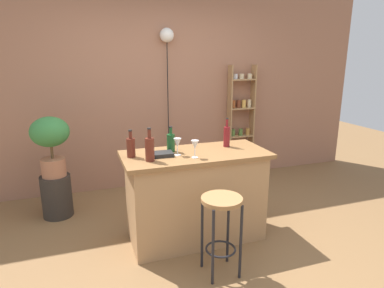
{
  "coord_description": "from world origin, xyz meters",
  "views": [
    {
      "loc": [
        -1.04,
        -2.62,
        1.81
      ],
      "look_at": [
        0.05,
        0.55,
        0.92
      ],
      "focal_mm": 31.31,
      "sensor_mm": 36.0,
      "label": 1
    }
  ],
  "objects_px": {
    "pendant_globe_light": "(167,39)",
    "plant_stool": "(57,196)",
    "wine_glass_center": "(195,145)",
    "bottle_soda_blue": "(227,136)",
    "cookbook": "(161,154)",
    "wine_glass_left": "(177,143)",
    "potted_plant": "(50,140)",
    "bottle_spirits_clear": "(150,149)",
    "bottle_wine_red": "(131,147)",
    "spice_shelf": "(241,121)",
    "bottle_sauce_amber": "(171,142)",
    "bar_stool": "(221,217)"
  },
  "relations": [
    {
      "from": "pendant_globe_light",
      "to": "wine_glass_left",
      "type": "bearing_deg",
      "value": -102.04
    },
    {
      "from": "wine_glass_left",
      "to": "pendant_globe_light",
      "type": "xyz_separation_m",
      "value": [
        0.33,
        1.57,
        1.0
      ]
    },
    {
      "from": "plant_stool",
      "to": "bottle_sauce_amber",
      "type": "distance_m",
      "value": 1.6
    },
    {
      "from": "wine_glass_center",
      "to": "bar_stool",
      "type": "bearing_deg",
      "value": -82.09
    },
    {
      "from": "spice_shelf",
      "to": "potted_plant",
      "type": "relative_size",
      "value": 2.47
    },
    {
      "from": "bar_stool",
      "to": "wine_glass_left",
      "type": "height_order",
      "value": "wine_glass_left"
    },
    {
      "from": "bottle_wine_red",
      "to": "wine_glass_center",
      "type": "relative_size",
      "value": 1.56
    },
    {
      "from": "plant_stool",
      "to": "pendant_globe_light",
      "type": "relative_size",
      "value": 0.23
    },
    {
      "from": "bar_stool",
      "to": "potted_plant",
      "type": "xyz_separation_m",
      "value": [
        -1.36,
        1.59,
        0.4
      ]
    },
    {
      "from": "wine_glass_center",
      "to": "cookbook",
      "type": "relative_size",
      "value": 0.78
    },
    {
      "from": "spice_shelf",
      "to": "wine_glass_center",
      "type": "xyz_separation_m",
      "value": [
        -1.32,
        -1.66,
        0.16
      ]
    },
    {
      "from": "spice_shelf",
      "to": "pendant_globe_light",
      "type": "xyz_separation_m",
      "value": [
        -1.11,
        0.03,
        1.16
      ]
    },
    {
      "from": "bottle_spirits_clear",
      "to": "cookbook",
      "type": "relative_size",
      "value": 1.43
    },
    {
      "from": "bottle_wine_red",
      "to": "pendant_globe_light",
      "type": "xyz_separation_m",
      "value": [
        0.75,
        1.48,
        1.02
      ]
    },
    {
      "from": "bottle_soda_blue",
      "to": "bottle_spirits_clear",
      "type": "relative_size",
      "value": 0.99
    },
    {
      "from": "bottle_soda_blue",
      "to": "plant_stool",
      "type": "bearing_deg",
      "value": 153.74
    },
    {
      "from": "plant_stool",
      "to": "cookbook",
      "type": "relative_size",
      "value": 2.32
    },
    {
      "from": "plant_stool",
      "to": "bottle_soda_blue",
      "type": "relative_size",
      "value": 1.64
    },
    {
      "from": "bottle_soda_blue",
      "to": "cookbook",
      "type": "bearing_deg",
      "value": -171.25
    },
    {
      "from": "bottle_spirits_clear",
      "to": "cookbook",
      "type": "distance_m",
      "value": 0.2
    },
    {
      "from": "bottle_wine_red",
      "to": "wine_glass_center",
      "type": "xyz_separation_m",
      "value": [
        0.55,
        -0.21,
        0.02
      ]
    },
    {
      "from": "spice_shelf",
      "to": "potted_plant",
      "type": "xyz_separation_m",
      "value": [
        -2.61,
        -0.54,
        0.05
      ]
    },
    {
      "from": "pendant_globe_light",
      "to": "plant_stool",
      "type": "bearing_deg",
      "value": -158.88
    },
    {
      "from": "bottle_sauce_amber",
      "to": "pendant_globe_light",
      "type": "xyz_separation_m",
      "value": [
        0.36,
        1.42,
        1.03
      ]
    },
    {
      "from": "plant_stool",
      "to": "wine_glass_center",
      "type": "height_order",
      "value": "wine_glass_center"
    },
    {
      "from": "wine_glass_left",
      "to": "wine_glass_center",
      "type": "distance_m",
      "value": 0.18
    },
    {
      "from": "wine_glass_center",
      "to": "pendant_globe_light",
      "type": "xyz_separation_m",
      "value": [
        0.21,
        1.69,
        1.0
      ]
    },
    {
      "from": "potted_plant",
      "to": "pendant_globe_light",
      "type": "xyz_separation_m",
      "value": [
        1.5,
        0.58,
        1.11
      ]
    },
    {
      "from": "plant_stool",
      "to": "cookbook",
      "type": "xyz_separation_m",
      "value": [
        1.01,
        -0.96,
        0.67
      ]
    },
    {
      "from": "spice_shelf",
      "to": "bottle_soda_blue",
      "type": "distance_m",
      "value": 1.66
    },
    {
      "from": "bottle_spirits_clear",
      "to": "bar_stool",
      "type": "bearing_deg",
      "value": -47.12
    },
    {
      "from": "bottle_wine_red",
      "to": "pendant_globe_light",
      "type": "distance_m",
      "value": 1.95
    },
    {
      "from": "bottle_sauce_amber",
      "to": "bottle_soda_blue",
      "type": "distance_m",
      "value": 0.59
    },
    {
      "from": "spice_shelf",
      "to": "bottle_sauce_amber",
      "type": "xyz_separation_m",
      "value": [
        -1.47,
        -1.39,
        0.14
      ]
    },
    {
      "from": "bottle_sauce_amber",
      "to": "wine_glass_left",
      "type": "xyz_separation_m",
      "value": [
        0.02,
        -0.14,
        0.02
      ]
    },
    {
      "from": "plant_stool",
      "to": "bottle_spirits_clear",
      "type": "xyz_separation_m",
      "value": [
        0.88,
        -1.07,
        0.77
      ]
    },
    {
      "from": "bottle_wine_red",
      "to": "bottle_spirits_clear",
      "type": "xyz_separation_m",
      "value": [
        0.14,
        -0.17,
        0.02
      ]
    },
    {
      "from": "wine_glass_center",
      "to": "potted_plant",
      "type": "bearing_deg",
      "value": 139.24
    },
    {
      "from": "cookbook",
      "to": "wine_glass_left",
      "type": "bearing_deg",
      "value": -6.5
    },
    {
      "from": "bar_stool",
      "to": "spice_shelf",
      "type": "xyz_separation_m",
      "value": [
        1.25,
        2.13,
        0.34
      ]
    },
    {
      "from": "potted_plant",
      "to": "bottle_spirits_clear",
      "type": "distance_m",
      "value": 1.39
    },
    {
      "from": "bottle_spirits_clear",
      "to": "wine_glass_left",
      "type": "bearing_deg",
      "value": 17.27
    },
    {
      "from": "bottle_wine_red",
      "to": "spice_shelf",
      "type": "bearing_deg",
      "value": 37.8
    },
    {
      "from": "bottle_sauce_amber",
      "to": "wine_glass_center",
      "type": "relative_size",
      "value": 1.53
    },
    {
      "from": "plant_stool",
      "to": "bottle_soda_blue",
      "type": "bearing_deg",
      "value": -26.26
    },
    {
      "from": "wine_glass_center",
      "to": "cookbook",
      "type": "xyz_separation_m",
      "value": [
        -0.28,
        0.15,
        -0.1
      ]
    },
    {
      "from": "bottle_spirits_clear",
      "to": "wine_glass_center",
      "type": "height_order",
      "value": "bottle_spirits_clear"
    },
    {
      "from": "potted_plant",
      "to": "bottle_wine_red",
      "type": "relative_size",
      "value": 2.65
    },
    {
      "from": "bottle_spirits_clear",
      "to": "cookbook",
      "type": "xyz_separation_m",
      "value": [
        0.13,
        0.11,
        -0.1
      ]
    },
    {
      "from": "spice_shelf",
      "to": "pendant_globe_light",
      "type": "distance_m",
      "value": 1.61
    }
  ]
}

